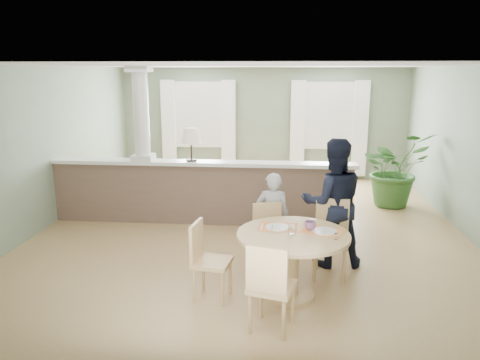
# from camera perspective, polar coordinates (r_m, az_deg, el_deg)

# --- Properties ---
(ground) EXTENTS (8.00, 8.00, 0.00)m
(ground) POSITION_cam_1_polar(r_m,az_deg,el_deg) (8.04, 1.39, -5.87)
(ground) COLOR tan
(ground) RESTS_ON ground
(room_shell) EXTENTS (7.02, 8.02, 2.71)m
(room_shell) POSITION_cam_1_polar(r_m,az_deg,el_deg) (8.27, 1.57, 7.55)
(room_shell) COLOR gray
(room_shell) RESTS_ON ground
(pony_wall) EXTENTS (5.32, 0.38, 2.70)m
(pony_wall) POSITION_cam_1_polar(r_m,az_deg,el_deg) (8.15, -5.41, -0.47)
(pony_wall) COLOR brown
(pony_wall) RESTS_ON ground
(sofa) EXTENTS (2.76, 1.10, 0.80)m
(sofa) POSITION_cam_1_polar(r_m,az_deg,el_deg) (9.25, 2.90, -0.72)
(sofa) COLOR #806345
(sofa) RESTS_ON ground
(houseplant) EXTENTS (1.69, 1.61, 1.47)m
(houseplant) POSITION_cam_1_polar(r_m,az_deg,el_deg) (9.68, 18.29, 1.28)
(houseplant) COLOR #2F5C24
(houseplant) RESTS_ON ground
(dining_table) EXTENTS (1.31, 1.31, 0.90)m
(dining_table) POSITION_cam_1_polar(r_m,az_deg,el_deg) (5.54, 6.53, -8.04)
(dining_table) COLOR tan
(dining_table) RESTS_ON ground
(chair_far_boy) EXTENTS (0.53, 0.53, 0.91)m
(chair_far_boy) POSITION_cam_1_polar(r_m,az_deg,el_deg) (6.26, 3.59, -6.68)
(chair_far_boy) COLOR tan
(chair_far_boy) RESTS_ON ground
(chair_far_man) EXTENTS (0.51, 0.51, 1.00)m
(chair_far_man) POSITION_cam_1_polar(r_m,az_deg,el_deg) (6.23, 11.05, -6.52)
(chair_far_man) COLOR tan
(chair_far_man) RESTS_ON ground
(chair_near) EXTENTS (0.54, 0.54, 0.97)m
(chair_near) POSITION_cam_1_polar(r_m,az_deg,el_deg) (4.83, 3.66, -12.55)
(chair_near) COLOR tan
(chair_near) RESTS_ON ground
(chair_side) EXTENTS (0.47, 0.47, 0.93)m
(chair_side) POSITION_cam_1_polar(r_m,az_deg,el_deg) (5.54, -4.15, -9.33)
(chair_side) COLOR tan
(chair_side) RESTS_ON ground
(child_person) EXTENTS (0.47, 0.32, 1.27)m
(child_person) POSITION_cam_1_polar(r_m,az_deg,el_deg) (6.54, 4.00, -4.56)
(child_person) COLOR #9D9DA2
(child_person) RESTS_ON ground
(man_person) EXTENTS (0.93, 0.77, 1.76)m
(man_person) POSITION_cam_1_polar(r_m,az_deg,el_deg) (6.46, 11.25, -2.76)
(man_person) COLOR black
(man_person) RESTS_ON ground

